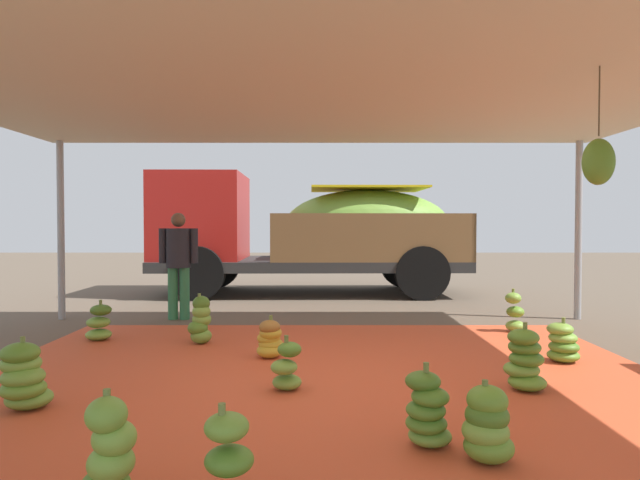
{
  "coord_description": "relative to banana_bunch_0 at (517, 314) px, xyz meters",
  "views": [
    {
      "loc": [
        0.01,
        -4.95,
        1.39
      ],
      "look_at": [
        -0.02,
        2.4,
        1.19
      ],
      "focal_mm": 31.58,
      "sensor_mm": 36.0,
      "label": 1
    }
  ],
  "objects": [
    {
      "name": "banana_bunch_11",
      "position": [
        -1.85,
        -3.77,
        -0.01
      ],
      "size": [
        0.37,
        0.38,
        0.53
      ],
      "color": "#6B9E38",
      "rests_on": "tarp_orange"
    },
    {
      "name": "cargo_truck_main",
      "position": [
        -2.81,
        4.15,
        1.04
      ],
      "size": [
        6.15,
        2.47,
        2.4
      ],
      "color": "#2D2D2D",
      "rests_on": "ground"
    },
    {
      "name": "tarp_orange",
      "position": [
        -2.52,
        -2.29,
        -0.24
      ],
      "size": [
        6.33,
        5.49,
        0.01
      ],
      "primitive_type": "cube",
      "color": "#D1512D",
      "rests_on": "ground"
    },
    {
      "name": "banana_bunch_3",
      "position": [
        -5.16,
        -0.54,
        -0.04
      ],
      "size": [
        0.36,
        0.35,
        0.48
      ],
      "color": "#75A83D",
      "rests_on": "tarp_orange"
    },
    {
      "name": "banana_bunch_9",
      "position": [
        -2.8,
        -2.58,
        -0.05
      ],
      "size": [
        0.32,
        0.33,
        0.46
      ],
      "color": "#75A83D",
      "rests_on": "tarp_orange"
    },
    {
      "name": "banana_bunch_7",
      "position": [
        -4.73,
        -3.07,
        0.0
      ],
      "size": [
        0.47,
        0.51,
        0.55
      ],
      "color": "#6B9E38",
      "rests_on": "tarp_orange"
    },
    {
      "name": "banana_bunch_4",
      "position": [
        -0.07,
        -1.6,
        -0.05
      ],
      "size": [
        0.43,
        0.43,
        0.45
      ],
      "color": "#60932D",
      "rests_on": "tarp_orange"
    },
    {
      "name": "banana_bunch_6",
      "position": [
        -1.54,
        -3.99,
        -0.02
      ],
      "size": [
        0.42,
        0.41,
        0.47
      ],
      "color": "#60932D",
      "rests_on": "tarp_orange"
    },
    {
      "name": "banana_bunch_5",
      "position": [
        -3.04,
        -1.42,
        -0.04
      ],
      "size": [
        0.37,
        0.38,
        0.44
      ],
      "color": "gold",
      "rests_on": "tarp_orange"
    },
    {
      "name": "worker_0",
      "position": [
        -4.59,
        0.99,
        0.67
      ],
      "size": [
        0.57,
        0.35,
        1.57
      ],
      "color": "#337A4C",
      "rests_on": "ground"
    },
    {
      "name": "banana_bunch_8",
      "position": [
        -3.55,
        -4.51,
        0.03
      ],
      "size": [
        0.36,
        0.34,
        0.58
      ],
      "color": "#518428",
      "rests_on": "tarp_orange"
    },
    {
      "name": "banana_bunch_0",
      "position": [
        0.0,
        0.0,
        0.0
      ],
      "size": [
        0.32,
        0.34,
        0.55
      ],
      "color": "#75A83D",
      "rests_on": "tarp_orange"
    },
    {
      "name": "banana_bunch_10",
      "position": [
        -3.91,
        -0.73,
        0.03
      ],
      "size": [
        0.32,
        0.31,
        0.59
      ],
      "color": "#6B9E38",
      "rests_on": "tarp_orange"
    },
    {
      "name": "ground_plane",
      "position": [
        -2.52,
        0.71,
        -0.24
      ],
      "size": [
        40.0,
        40.0,
        0.0
      ],
      "primitive_type": "plane",
      "color": "brown"
    },
    {
      "name": "banana_bunch_2",
      "position": [
        -2.96,
        -4.56,
        -0.01
      ],
      "size": [
        0.37,
        0.41,
        0.53
      ],
      "color": "#518428",
      "rests_on": "tarp_orange"
    },
    {
      "name": "banana_bunch_1",
      "position": [
        -0.8,
        -2.55,
        0.01
      ],
      "size": [
        0.46,
        0.48,
        0.57
      ],
      "color": "#60932D",
      "rests_on": "tarp_orange"
    },
    {
      "name": "tent_canopy",
      "position": [
        -2.51,
        -2.38,
        2.36
      ],
      "size": [
        8.0,
        7.0,
        2.68
      ],
      "color": "#9EA0A5",
      "rests_on": "ground"
    }
  ]
}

